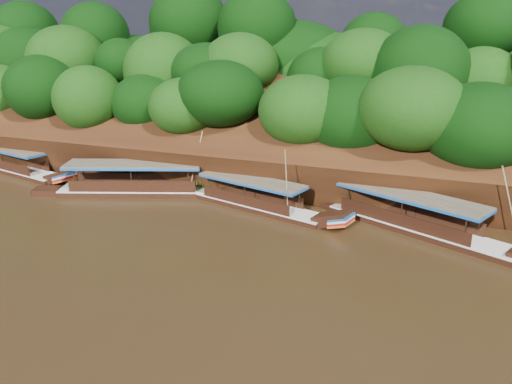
# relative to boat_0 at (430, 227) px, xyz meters

# --- Properties ---
(ground) EXTENTS (160.00, 160.00, 0.00)m
(ground) POSITION_rel_boat_0_xyz_m (-12.31, -7.00, -0.58)
(ground) COLOR black
(ground) RESTS_ON ground
(riverbank) EXTENTS (120.00, 30.06, 19.40)m
(riverbank) POSITION_rel_boat_0_xyz_m (-12.32, 15.73, 1.31)
(riverbank) COLOR black
(riverbank) RESTS_ON ground
(boat_0) EXTENTS (15.31, 8.43, 6.57)m
(boat_0) POSITION_rel_boat_0_xyz_m (0.00, 0.00, 0.00)
(boat_0) COLOR black
(boat_0) RESTS_ON ground
(boat_1) EXTENTS (13.28, 5.33, 5.83)m
(boat_1) POSITION_rel_boat_0_xyz_m (-11.89, 0.53, -0.06)
(boat_1) COLOR black
(boat_1) RESTS_ON ground
(boat_2) EXTENTS (16.72, 7.75, 5.90)m
(boat_2) POSITION_rel_boat_0_xyz_m (-21.94, 1.16, 0.02)
(boat_2) COLOR black
(boat_2) RESTS_ON ground
(boat_3) EXTENTS (13.45, 4.83, 2.83)m
(boat_3) POSITION_rel_boat_0_xyz_m (-36.98, 1.73, -0.04)
(boat_3) COLOR black
(boat_3) RESTS_ON ground
(reeds) EXTENTS (49.94, 2.58, 2.17)m
(reeds) POSITION_rel_boat_0_xyz_m (-14.86, 2.62, 0.29)
(reeds) COLOR #386A1A
(reeds) RESTS_ON ground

